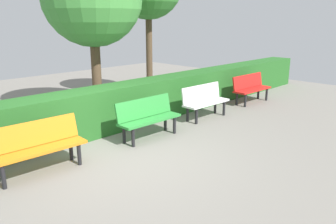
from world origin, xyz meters
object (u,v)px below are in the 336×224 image
Objects in this scene: bench_white at (204,100)px; bench_orange at (37,145)px; bench_red at (251,87)px; bench_green at (148,116)px.

bench_white is 0.90× the size of bench_orange.
bench_white reaches higher than bench_orange.
bench_red is 1.00× the size of bench_green.
bench_red is at bearing -177.31° from bench_orange.
bench_red reaches higher than bench_orange.
bench_orange is (6.83, 0.07, 0.00)m from bench_red.
bench_white is at bearing -177.55° from bench_orange.
bench_green is (4.38, 0.12, -0.00)m from bench_red.
bench_green is (2.05, 0.07, 0.00)m from bench_white.
bench_green is at bearing 3.27° from bench_red.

